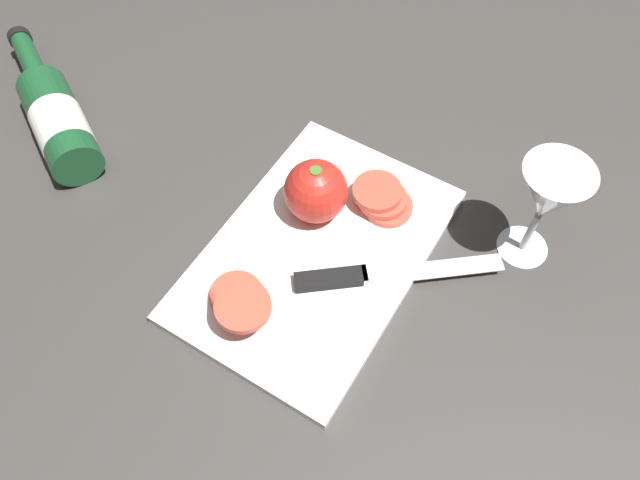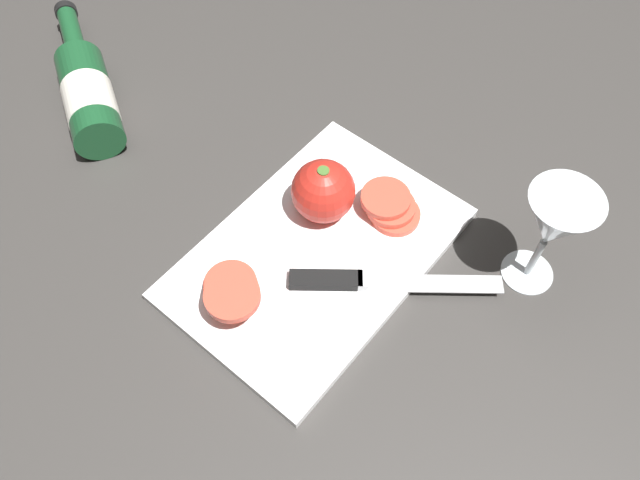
{
  "view_description": "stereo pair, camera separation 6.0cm",
  "coord_description": "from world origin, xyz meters",
  "px_view_note": "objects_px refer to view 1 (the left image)",
  "views": [
    {
      "loc": [
        0.34,
        0.22,
        0.71
      ],
      "look_at": [
        -0.02,
        0.0,
        0.05
      ],
      "focal_mm": 35.0,
      "sensor_mm": 36.0,
      "label": 1
    },
    {
      "loc": [
        0.31,
        0.27,
        0.71
      ],
      "look_at": [
        -0.02,
        0.0,
        0.05
      ],
      "focal_mm": 35.0,
      "sensor_mm": 36.0,
      "label": 2
    }
  ],
  "objects_px": {
    "tomato_slice_stack_near": "(239,301)",
    "tomato_slice_stack_far": "(383,199)",
    "wine_bottle": "(56,118)",
    "knife": "(356,277)",
    "wine_glass": "(548,198)",
    "whole_tomato": "(316,191)"
  },
  "relations": [
    {
      "from": "tomato_slice_stack_near",
      "to": "tomato_slice_stack_far",
      "type": "distance_m",
      "value": 0.24
    },
    {
      "from": "wine_bottle",
      "to": "knife",
      "type": "relative_size",
      "value": 1.33
    },
    {
      "from": "wine_bottle",
      "to": "tomato_slice_stack_far",
      "type": "relative_size",
      "value": 3.5
    },
    {
      "from": "wine_glass",
      "to": "tomato_slice_stack_far",
      "type": "bearing_deg",
      "value": -76.09
    },
    {
      "from": "tomato_slice_stack_far",
      "to": "knife",
      "type": "bearing_deg",
      "value": 12.42
    },
    {
      "from": "wine_bottle",
      "to": "whole_tomato",
      "type": "bearing_deg",
      "value": 100.06
    },
    {
      "from": "tomato_slice_stack_far",
      "to": "wine_bottle",
      "type": "bearing_deg",
      "value": -75.25
    },
    {
      "from": "wine_glass",
      "to": "whole_tomato",
      "type": "distance_m",
      "value": 0.28
    },
    {
      "from": "knife",
      "to": "tomato_slice_stack_near",
      "type": "xyz_separation_m",
      "value": [
        0.11,
        -0.1,
        0.02
      ]
    },
    {
      "from": "wine_glass",
      "to": "tomato_slice_stack_near",
      "type": "height_order",
      "value": "wine_glass"
    },
    {
      "from": "wine_bottle",
      "to": "tomato_slice_stack_near",
      "type": "xyz_separation_m",
      "value": [
        0.1,
        0.4,
        0.0
      ]
    },
    {
      "from": "wine_bottle",
      "to": "wine_glass",
      "type": "bearing_deg",
      "value": 104.51
    },
    {
      "from": "wine_bottle",
      "to": "whole_tomato",
      "type": "distance_m",
      "value": 0.41
    },
    {
      "from": "wine_bottle",
      "to": "tomato_slice_stack_far",
      "type": "bearing_deg",
      "value": 104.75
    },
    {
      "from": "wine_bottle",
      "to": "tomato_slice_stack_far",
      "type": "distance_m",
      "value": 0.49
    },
    {
      "from": "whole_tomato",
      "to": "tomato_slice_stack_near",
      "type": "height_order",
      "value": "whole_tomato"
    },
    {
      "from": "whole_tomato",
      "to": "knife",
      "type": "relative_size",
      "value": 0.38
    },
    {
      "from": "tomato_slice_stack_far",
      "to": "tomato_slice_stack_near",
      "type": "bearing_deg",
      "value": -17.36
    },
    {
      "from": "wine_glass",
      "to": "knife",
      "type": "height_order",
      "value": "wine_glass"
    },
    {
      "from": "tomato_slice_stack_near",
      "to": "wine_glass",
      "type": "bearing_deg",
      "value": 136.68
    },
    {
      "from": "wine_glass",
      "to": "whole_tomato",
      "type": "xyz_separation_m",
      "value": [
        0.1,
        -0.26,
        -0.05
      ]
    },
    {
      "from": "knife",
      "to": "tomato_slice_stack_far",
      "type": "bearing_deg",
      "value": 63.63
    }
  ]
}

